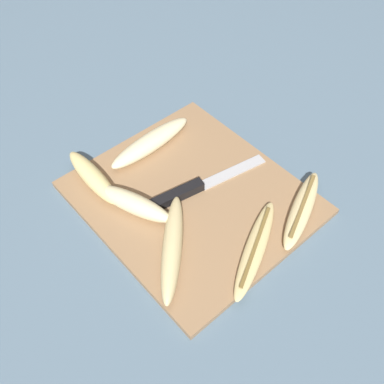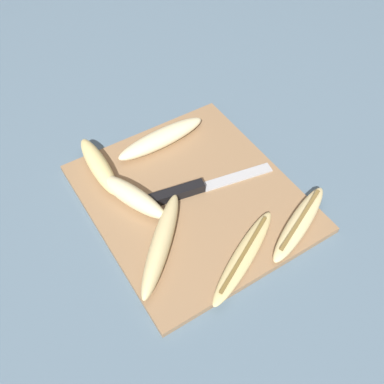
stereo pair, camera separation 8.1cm
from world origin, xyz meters
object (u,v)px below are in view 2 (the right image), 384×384
object	(u,v)px
banana_golden_short	(99,166)
banana_spotted_left	(243,256)
banana_cream_curved	(132,196)
banana_mellow_near	(161,243)
knife	(185,191)
banana_ripe_center	(299,223)
banana_pale_long	(161,138)

from	to	relation	value
banana_golden_short	banana_spotted_left	bearing A→B (deg)	21.14
banana_cream_curved	banana_mellow_near	world-z (taller)	banana_cream_curved
knife	banana_ripe_center	xyz separation A→B (m)	(0.17, 0.13, 0.00)
banana_ripe_center	banana_spotted_left	bearing A→B (deg)	-89.54
banana_spotted_left	banana_ripe_center	xyz separation A→B (m)	(-0.00, 0.12, 0.00)
banana_spotted_left	banana_pale_long	xyz separation A→B (m)	(-0.30, 0.02, 0.01)
knife	banana_ripe_center	distance (m)	0.21
banana_spotted_left	banana_pale_long	bearing A→B (deg)	176.15
banana_spotted_left	banana_pale_long	size ratio (longest dim) A/B	1.00
banana_spotted_left	banana_cream_curved	distance (m)	0.22
banana_ripe_center	banana_pale_long	bearing A→B (deg)	-161.90
knife	banana_pale_long	distance (m)	0.14
banana_pale_long	knife	bearing A→B (deg)	-11.52
banana_cream_curved	banana_golden_short	world-z (taller)	banana_cream_curved
banana_mellow_near	banana_ripe_center	xyz separation A→B (m)	(0.09, 0.22, -0.01)
knife	banana_golden_short	bearing A→B (deg)	-130.25
knife	banana_spotted_left	size ratio (longest dim) A/B	1.30
banana_ripe_center	banana_golden_short	bearing A→B (deg)	-141.84
knife	banana_ripe_center	bearing A→B (deg)	47.61
banana_mellow_near	banana_ripe_center	world-z (taller)	banana_mellow_near
banana_pale_long	banana_mellow_near	distance (m)	0.25
knife	banana_pale_long	size ratio (longest dim) A/B	1.30
banana_ripe_center	banana_mellow_near	bearing A→B (deg)	-111.43
knife	banana_mellow_near	bearing A→B (deg)	-39.89
banana_golden_short	banana_ripe_center	distance (m)	0.38
banana_mellow_near	banana_pale_long	bearing A→B (deg)	150.16
banana_spotted_left	banana_ripe_center	distance (m)	0.12
banana_cream_curved	banana_ripe_center	size ratio (longest dim) A/B	0.84
banana_mellow_near	banana_ripe_center	size ratio (longest dim) A/B	0.93
banana_cream_curved	banana_pale_long	xyz separation A→B (m)	(-0.10, 0.12, -0.00)
knife	banana_golden_short	world-z (taller)	banana_golden_short
knife	banana_pale_long	bearing A→B (deg)	178.90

